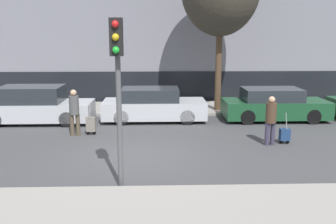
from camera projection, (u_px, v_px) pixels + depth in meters
ground_plane at (134, 156)px, 11.04m from camera, size 80.00×80.00×0.00m
sidewalk_near at (123, 214)px, 7.36m from camera, size 28.00×2.50×0.12m
sidewalk_far at (142, 108)px, 17.88m from camera, size 28.00×3.00×0.12m
building_facade at (143, 6)px, 20.15m from camera, size 28.00×2.37×10.08m
parked_car_0 at (35, 106)px, 15.12m from camera, size 4.45×1.78×1.49m
parked_car_1 at (153, 105)px, 15.49m from camera, size 4.22×1.74×1.36m
parked_car_2 at (274, 105)px, 15.56m from camera, size 4.27×1.71×1.34m
pedestrian_left at (74, 110)px, 13.10m from camera, size 0.34×0.34×1.65m
trolley_left at (91, 124)px, 13.36m from camera, size 0.34×0.29×1.17m
pedestrian_right at (271, 118)px, 11.98m from camera, size 0.34×0.34×1.60m
trolley_right at (285, 135)px, 12.25m from camera, size 0.34×0.29×1.04m
traffic_light at (117, 70)px, 8.17m from camera, size 0.28×0.47×3.87m
parked_bicycle at (159, 100)px, 17.49m from camera, size 1.77×0.06×0.96m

